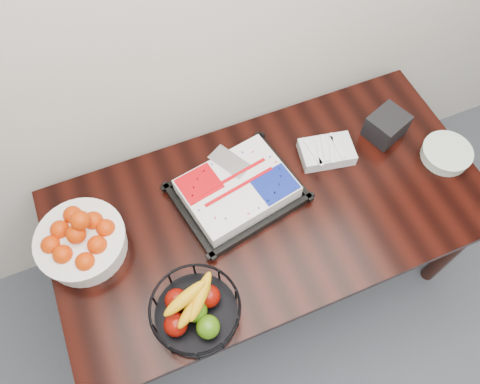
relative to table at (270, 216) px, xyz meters
name	(u,v)px	position (x,y,z in m)	size (l,w,h in m)	color
table	(270,216)	(0.00, 0.00, 0.00)	(1.80, 0.90, 0.75)	black
cake_tray	(237,190)	(-0.11, 0.10, 0.13)	(0.55, 0.46, 0.10)	black
tangerine_bowl	(80,239)	(-0.75, 0.11, 0.18)	(0.34, 0.34, 0.22)	white
fruit_basket	(196,310)	(-0.43, -0.30, 0.16)	(0.32, 0.32, 0.17)	black
plate_stack	(446,154)	(0.80, -0.07, 0.11)	(0.21, 0.21, 0.05)	white
fork_bag	(327,152)	(0.33, 0.14, 0.12)	(0.25, 0.19, 0.06)	silver
napkin_box	(386,126)	(0.62, 0.15, 0.14)	(0.16, 0.14, 0.11)	black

